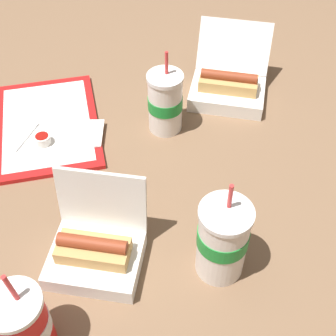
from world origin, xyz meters
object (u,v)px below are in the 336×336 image
Objects in this scene: food_tray at (47,125)px; clamshell_hotdog_corner at (96,250)px; soda_cup_center at (165,102)px; ketchup_cup at (43,139)px; soda_cup_front at (222,240)px; plastic_fork at (26,137)px; clamshell_hotdog_front at (228,85)px; soda_cup_right at (23,325)px.

food_tray is 1.70× the size of clamshell_hotdog_corner.
clamshell_hotdog_corner is at bearing 141.30° from soda_cup_center.
soda_cup_front reaches higher than ketchup_cup.
soda_cup_center is at bearing -96.48° from ketchup_cup.
soda_cup_front is (-0.46, -0.27, 0.07)m from ketchup_cup.
clamshell_hotdog_front is (-0.01, -0.55, 0.02)m from plastic_fork.
ketchup_cup is 0.32m from soda_cup_center.
soda_cup_front is (-0.54, -0.24, 0.09)m from food_tray.
plastic_fork is 0.41m from clamshell_hotdog_corner.
soda_cup_right is (-0.49, 0.11, 0.05)m from ketchup_cup.
ketchup_cup reaches higher than food_tray.
soda_cup_center is at bearing -110.79° from food_tray.
clamshell_hotdog_corner is 0.61m from clamshell_hotdog_front.
clamshell_hotdog_front is at bearing -27.06° from soda_cup_front.
ketchup_cup is at bearing 83.52° from soda_cup_center.
clamshell_hotdog_corner is at bearing -177.28° from food_tray.
clamshell_hotdog_front is 0.55m from soda_cup_front.
soda_cup_center is (-0.07, -0.35, 0.07)m from plastic_fork.
ketchup_cup is at bearing -12.50° from soda_cup_right.
clamshell_hotdog_front reaches higher than ketchup_cup.
soda_cup_right is (-0.46, 0.42, -0.00)m from soda_cup_center.
food_tray is 1.81× the size of soda_cup_center.
soda_cup_center is at bearing -62.07° from plastic_fork.
ketchup_cup is 0.17× the size of soda_cup_front.
clamshell_hotdog_corner is (-0.37, -0.04, 0.01)m from ketchup_cup.
clamshell_hotdog_corner is 1.10× the size of soda_cup_right.
clamshell_hotdog_corner is 0.82× the size of clamshell_hotdog_front.
food_tray is at bearing 24.47° from soda_cup_front.
food_tray is 0.50m from clamshell_hotdog_front.
clamshell_hotdog_corner is 0.25m from soda_cup_front.
plastic_fork is 0.46× the size of soda_cup_front.
soda_cup_center is at bearing 105.72° from clamshell_hotdog_front.
plastic_fork is at bearing 11.12° from clamshell_hotdog_corner.
clamshell_hotdog_front is (0.02, -0.51, 0.01)m from ketchup_cup.
clamshell_hotdog_front is at bearing -50.34° from clamshell_hotdog_corner.
ketchup_cup is 0.18× the size of soda_cup_center.
clamshell_hotdog_corner is at bearing 67.09° from soda_cup_front.
clamshell_hotdog_corner reaches higher than ketchup_cup.
food_tray is 1.69× the size of soda_cup_front.
clamshell_hotdog_corner reaches higher than food_tray.
soda_cup_right reaches higher than clamshell_hotdog_corner.
food_tray is 0.08m from ketchup_cup.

